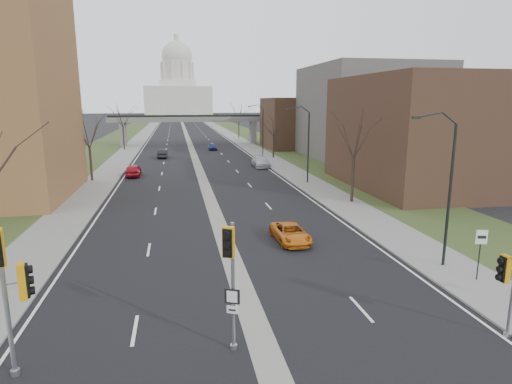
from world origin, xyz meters
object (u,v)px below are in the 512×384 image
object	(u,v)px
signal_pole_left	(9,276)
car_left_near	(133,170)
speed_limit_sign	(480,246)
car_left_far	(163,154)
car_right_far	(212,147)
car_right_near	(290,233)
car_right_mid	(261,162)
signal_pole_median	(230,265)

from	to	relation	value
signal_pole_left	car_left_near	bearing A→B (deg)	76.34
speed_limit_sign	car_left_near	xyz separation A→B (m)	(-20.75, 36.98, -1.22)
car_left_far	signal_pole_left	bearing A→B (deg)	88.57
car_left_far	car_right_far	size ratio (longest dim) A/B	1.14
car_right_near	car_right_mid	distance (m)	33.82
speed_limit_sign	signal_pole_left	bearing A→B (deg)	-155.28
speed_limit_sign	car_left_near	bearing A→B (deg)	132.57
car_right_near	car_right_far	size ratio (longest dim) A/B	1.17
signal_pole_left	car_right_mid	distance (m)	49.24
car_left_near	car_right_near	world-z (taller)	car_left_near
car_right_mid	car_right_far	distance (m)	24.06
car_right_far	speed_limit_sign	bearing A→B (deg)	-82.92
car_right_far	car_left_near	bearing A→B (deg)	-113.93
speed_limit_sign	car_right_far	xyz separation A→B (m)	(-8.30, 65.26, -1.36)
signal_pole_left	car_right_near	xyz separation A→B (m)	(12.91, 12.42, -3.12)
speed_limit_sign	car_left_near	distance (m)	42.42
car_left_far	car_right_near	size ratio (longest dim) A/B	0.98
speed_limit_sign	car_left_far	world-z (taller)	speed_limit_sign
speed_limit_sign	car_right_mid	size ratio (longest dim) A/B	0.52
car_left_far	car_right_mid	size ratio (longest dim) A/B	0.81
signal_pole_median	car_right_near	world-z (taller)	signal_pole_median
car_left_near	car_right_mid	bearing A→B (deg)	-165.27
signal_pole_median	car_left_near	size ratio (longest dim) A/B	1.12
signal_pole_median	car_left_near	world-z (taller)	signal_pole_median
signal_pole_left	speed_limit_sign	world-z (taller)	signal_pole_left
car_right_near	speed_limit_sign	bearing A→B (deg)	-48.19
speed_limit_sign	car_right_far	distance (m)	65.80
car_left_near	speed_limit_sign	bearing A→B (deg)	118.83
car_right_far	car_right_near	bearing A→B (deg)	-89.78
car_right_near	car_left_near	bearing A→B (deg)	111.88
car_left_far	car_right_far	world-z (taller)	car_left_far
signal_pole_left	car_left_near	xyz separation A→B (m)	(0.07, 41.20, -2.95)
car_left_near	car_right_far	xyz separation A→B (m)	(12.45, 28.28, -0.13)
speed_limit_sign	car_right_far	size ratio (longest dim) A/B	0.73
signal_pole_median	speed_limit_sign	size ratio (longest dim) A/B	1.85
car_left_near	car_left_far	distance (m)	17.98
car_right_near	car_right_mid	world-z (taller)	car_right_mid
car_left_near	car_left_far	world-z (taller)	car_left_near
car_left_near	car_left_far	size ratio (longest dim) A/B	1.06
signal_pole_median	car_right_mid	distance (m)	47.04
car_left_far	signal_pole_median	bearing A→B (deg)	95.66
car_left_near	car_right_near	xyz separation A→B (m)	(12.83, -28.78, -0.16)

